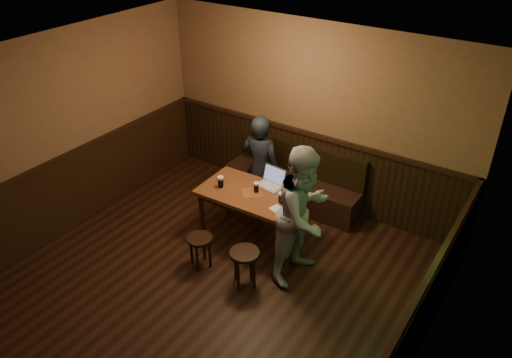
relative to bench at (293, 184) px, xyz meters
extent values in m
cube|color=black|center=(0.12, -2.75, -0.32)|extent=(5.00, 6.00, 0.02)
cube|color=beige|center=(0.12, -2.75, 2.50)|extent=(5.00, 6.00, 0.02)
cube|color=brown|center=(0.12, 0.26, 1.09)|extent=(5.00, 0.02, 2.80)
cube|color=brown|center=(-2.39, -2.75, 1.09)|extent=(0.02, 6.00, 2.80)
cube|color=brown|center=(2.63, -2.75, 1.09)|extent=(0.02, 6.00, 2.80)
cube|color=black|center=(0.12, 0.23, 0.24)|extent=(4.98, 0.04, 1.10)
cube|color=black|center=(-2.36, -2.75, 0.24)|extent=(0.04, 5.98, 1.10)
cube|color=black|center=(0.12, 0.20, 0.82)|extent=(4.98, 0.06, 0.06)
cube|color=black|center=(-2.33, -2.75, 0.82)|extent=(0.06, 5.98, 0.06)
cube|color=black|center=(2.57, -2.75, 0.82)|extent=(0.06, 5.98, 0.06)
cube|color=black|center=(0.00, -0.04, -0.09)|extent=(2.20, 0.50, 0.45)
cube|color=black|center=(0.00, 0.16, 0.39)|extent=(2.20, 0.10, 0.50)
cube|color=brown|center=(0.00, -1.14, 0.43)|extent=(1.45, 0.86, 0.05)
cube|color=black|center=(0.00, -1.14, 0.35)|extent=(1.33, 0.73, 0.08)
cube|color=maroon|center=(0.00, -1.14, 0.45)|extent=(0.37, 0.37, 0.00)
cylinder|color=black|center=(-0.62, -1.49, 0.05)|extent=(0.07, 0.07, 0.71)
cylinder|color=black|center=(-0.64, -0.84, 0.05)|extent=(0.07, 0.07, 0.71)
cylinder|color=black|center=(0.64, -1.45, 0.05)|extent=(0.07, 0.07, 0.71)
cylinder|color=black|center=(0.62, -0.80, 0.05)|extent=(0.07, 0.07, 0.71)
cylinder|color=black|center=(-0.23, -2.00, 0.12)|extent=(0.43, 0.43, 0.04)
cylinder|color=black|center=(-0.11, -1.96, -0.09)|extent=(0.04, 0.04, 0.43)
cylinder|color=black|center=(-0.27, -1.88, -0.09)|extent=(0.04, 0.04, 0.43)
cylinder|color=black|center=(-0.35, -2.04, -0.09)|extent=(0.04, 0.04, 0.43)
cylinder|color=black|center=(-0.19, -2.12, -0.09)|extent=(0.04, 0.04, 0.43)
cylinder|color=black|center=(0.45, -1.96, 0.17)|extent=(0.37, 0.37, 0.04)
cylinder|color=black|center=(0.59, -1.96, -0.07)|extent=(0.04, 0.04, 0.48)
cylinder|color=black|center=(0.45, -1.82, -0.07)|extent=(0.04, 0.04, 0.48)
cylinder|color=black|center=(0.31, -1.96, -0.07)|extent=(0.04, 0.04, 0.48)
cylinder|color=black|center=(0.45, -2.10, -0.07)|extent=(0.04, 0.04, 0.48)
cylinder|color=maroon|center=(-0.43, -1.28, 0.45)|extent=(0.11, 0.11, 0.00)
cylinder|color=silver|center=(-0.43, -1.28, 0.46)|extent=(0.09, 0.09, 0.00)
cylinder|color=black|center=(-0.43, -1.28, 0.53)|extent=(0.08, 0.08, 0.13)
cylinder|color=beige|center=(-0.43, -1.28, 0.61)|extent=(0.09, 0.09, 0.03)
cylinder|color=maroon|center=(0.04, -1.10, 0.45)|extent=(0.09, 0.09, 0.00)
cylinder|color=silver|center=(0.04, -1.10, 0.46)|extent=(0.08, 0.08, 0.00)
cylinder|color=black|center=(0.04, -1.10, 0.52)|extent=(0.07, 0.07, 0.11)
cylinder|color=beige|center=(0.04, -1.10, 0.59)|extent=(0.07, 0.07, 0.03)
cylinder|color=maroon|center=(0.46, -1.15, 0.45)|extent=(0.10, 0.10, 0.00)
cylinder|color=silver|center=(0.46, -1.15, 0.46)|extent=(0.09, 0.09, 0.00)
cylinder|color=black|center=(0.46, -1.15, 0.52)|extent=(0.08, 0.08, 0.13)
cylinder|color=beige|center=(0.46, -1.15, 0.60)|extent=(0.08, 0.08, 0.03)
cube|color=silver|center=(0.11, -0.89, 0.46)|extent=(0.38, 0.28, 0.02)
cube|color=#B2B2B7|center=(0.11, -0.89, 0.47)|extent=(0.34, 0.22, 0.00)
cube|color=silver|center=(0.12, -0.77, 0.59)|extent=(0.36, 0.11, 0.23)
cube|color=#55659F|center=(0.12, -0.78, 0.59)|extent=(0.33, 0.09, 0.20)
cube|color=silver|center=(0.51, -1.30, 0.45)|extent=(0.25, 0.20, 0.00)
imported|color=black|center=(-0.22, -0.60, 0.51)|extent=(0.64, 0.46, 1.63)
imported|color=#9A999F|center=(0.93, -1.39, 0.59)|extent=(0.79, 0.96, 1.81)
camera|label=1|loc=(3.20, -5.82, 4.07)|focal=35.00mm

